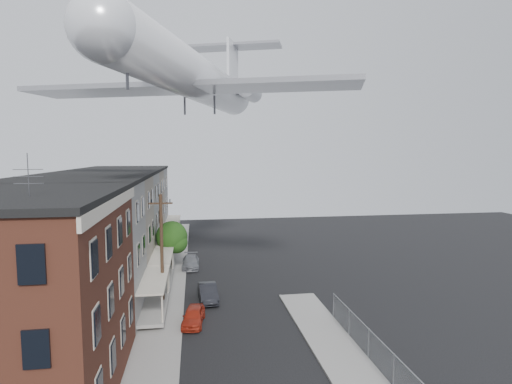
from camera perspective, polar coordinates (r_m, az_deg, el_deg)
sidewalk_left at (r=39.22m, az=-12.32°, el=-12.52°), size 3.00×62.00×0.12m
sidewalk_right at (r=24.25m, az=14.34°, el=-24.49°), size 3.00×26.00×0.12m
curb_left at (r=39.15m, az=-10.15°, el=-12.50°), size 0.15×62.00×0.14m
curb_right at (r=23.77m, az=10.79°, el=-25.05°), size 0.15×26.00×0.14m
corner_building at (r=23.20m, az=-31.96°, el=-12.80°), size 10.31×12.30×12.15m
row_house_a at (r=31.82m, az=-25.15°, el=-7.70°), size 11.98×7.00×10.30m
row_house_b at (r=38.44m, az=-22.22°, el=-5.37°), size 11.98×7.00×10.30m
row_house_c at (r=45.18m, az=-20.18°, el=-3.72°), size 11.98×7.00×10.30m
row_house_d at (r=51.99m, az=-18.67°, el=-2.50°), size 11.98×7.00×10.30m
row_house_e at (r=58.84m, az=-17.52°, el=-1.56°), size 11.98×7.00×10.30m
chainlink_fence at (r=23.59m, az=19.08°, el=-22.94°), size 0.06×18.06×1.90m
utility_pole at (r=32.21m, az=-13.31°, el=-8.00°), size 1.80×0.26×9.00m
street_tree at (r=42.12m, az=-11.78°, el=-6.48°), size 3.22×3.20×5.20m
car_near at (r=30.04m, az=-8.93°, el=-17.09°), size 1.89×3.71×1.21m
car_mid at (r=34.23m, az=-6.88°, el=-14.06°), size 1.70×4.18×1.35m
car_far at (r=43.65m, az=-9.33°, el=-9.82°), size 1.84×4.33×1.25m
airplane at (r=35.20m, az=-8.35°, el=15.75°), size 26.75×30.63×8.91m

